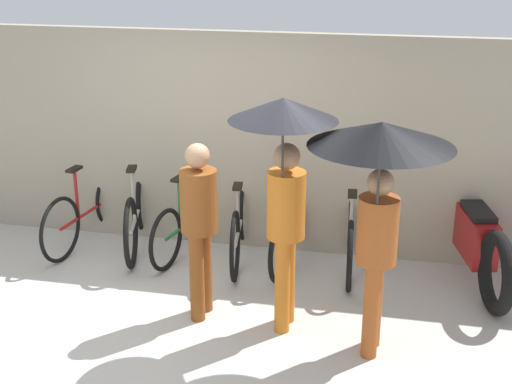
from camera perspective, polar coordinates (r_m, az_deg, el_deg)
ground_plane at (r=6.28m, az=-7.38°, el=-11.15°), size 30.00×30.00×0.00m
back_wall at (r=7.56m, az=-2.87°, el=4.08°), size 12.09×0.12×2.31m
parked_bicycle_0 at (r=8.03m, az=-13.27°, el=-1.38°), size 0.44×1.73×1.11m
parked_bicycle_1 at (r=7.79m, az=-9.51°, el=-1.71°), size 0.57×1.67×0.97m
parked_bicycle_2 at (r=7.63m, az=-5.42°, el=-2.26°), size 0.47×1.59×1.09m
parked_bicycle_3 at (r=7.44m, az=-1.32°, el=-2.58°), size 0.44×1.69×1.11m
parked_bicycle_4 at (r=7.38m, az=3.14°, el=-2.80°), size 0.44×1.69×1.03m
parked_bicycle_5 at (r=7.29m, az=7.56°, el=-3.31°), size 0.44×1.68×1.02m
pedestrian_leading at (r=6.13m, az=-4.57°, el=-2.13°), size 0.32×0.32×1.60m
pedestrian_center at (r=5.65m, az=2.28°, el=2.58°), size 0.86×0.86×2.06m
pedestrian_trailing at (r=5.32m, az=9.88°, el=1.63°), size 1.08×1.08×1.97m
motorcycle at (r=7.27m, az=17.13°, el=-3.65°), size 0.71×2.05×0.95m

